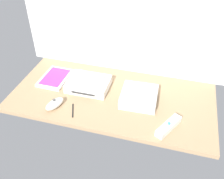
{
  "coord_description": "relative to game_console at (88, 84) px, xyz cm",
  "views": [
    {
      "loc": [
        26.26,
        -93.23,
        80.75
      ],
      "look_at": [
        0.0,
        0.0,
        4.0
      ],
      "focal_mm": 40.57,
      "sensor_mm": 36.0,
      "label": 1
    }
  ],
  "objects": [
    {
      "name": "ground_plane",
      "position": [
        13.51,
        -3.32,
        -3.2
      ],
      "size": [
        100.0,
        48.0,
        2.0
      ],
      "primitive_type": "cube",
      "color": "#9E7F5B",
      "rests_on": "ground"
    },
    {
      "name": "back_wall",
      "position": [
        13.51,
        21.28,
        29.8
      ],
      "size": [
        110.0,
        1.2,
        64.0
      ],
      "primitive_type": "cube",
      "color": "white",
      "rests_on": "ground"
    },
    {
      "name": "game_console",
      "position": [
        0.0,
        0.0,
        0.0
      ],
      "size": [
        21.12,
        16.62,
        4.4
      ],
      "rotation": [
        0.0,
        0.0,
        0.01
      ],
      "color": "white",
      "rests_on": "ground_plane"
    },
    {
      "name": "mini_computer",
      "position": [
        27.04,
        -3.54,
        0.44
      ],
      "size": [
        17.71,
        17.71,
        5.3
      ],
      "rotation": [
        0.0,
        0.0,
        0.04
      ],
      "color": "silver",
      "rests_on": "ground_plane"
    },
    {
      "name": "game_case",
      "position": [
        -20.02,
        2.09,
        -1.44
      ],
      "size": [
        13.97,
        19.26,
        1.56
      ],
      "rotation": [
        0.0,
        0.0,
        -0.02
      ],
      "color": "white",
      "rests_on": "ground_plane"
    },
    {
      "name": "remote_wand",
      "position": [
        42.74,
        -18.01,
        -0.69
      ],
      "size": [
        10.22,
        14.72,
        3.4
      ],
      "rotation": [
        0.0,
        0.0,
        -0.5
      ],
      "color": "white",
      "rests_on": "ground_plane"
    },
    {
      "name": "remote_nunchuk",
      "position": [
        -10.08,
        -18.61,
        -0.16
      ],
      "size": [
        7.97,
        10.92,
        5.1
      ],
      "rotation": [
        0.0,
        0.0,
        -0.4
      ],
      "color": "white",
      "rests_on": "ground_plane"
    },
    {
      "name": "remote_classic_pad",
      "position": [
        0.13,
        0.65,
        3.21
      ],
      "size": [
        15.44,
        10.07,
        2.4
      ],
      "rotation": [
        0.0,
        0.0,
        -0.15
      ],
      "color": "white",
      "rests_on": "game_console"
    },
    {
      "name": "stylus_pen",
      "position": [
        -1.12,
        -18.64,
        -1.85
      ],
      "size": [
        3.96,
        8.63,
        0.7
      ],
      "primitive_type": "cylinder",
      "rotation": [
        0.0,
        1.57,
        1.95
      ],
      "color": "black",
      "rests_on": "ground_plane"
    }
  ]
}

